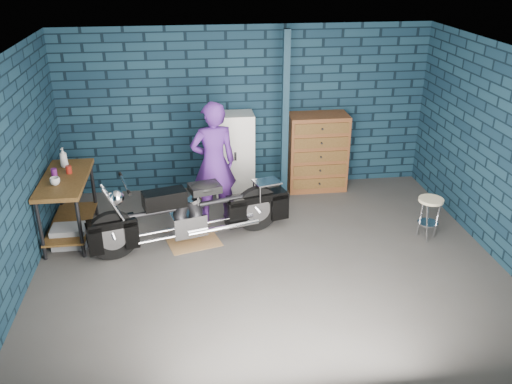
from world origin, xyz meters
TOP-DOWN VIEW (x-y plane):
  - ground at (0.00, 0.00)m, footprint 6.00×6.00m
  - room_walls at (0.00, 0.55)m, footprint 6.02×5.01m
  - support_post at (0.55, 1.95)m, footprint 0.10×0.10m
  - workbench at (-2.68, 1.04)m, footprint 0.60×1.40m
  - drip_mat at (-0.96, 0.62)m, footprint 0.82×0.69m
  - motorcycle at (-0.96, 0.62)m, footprint 2.51×1.27m
  - person at (-0.62, 1.27)m, footprint 0.74×0.55m
  - storage_bin at (-2.66, 0.75)m, footprint 0.46×0.33m
  - locker at (-0.23, 2.23)m, footprint 0.64×0.46m
  - tool_chest at (1.16, 2.23)m, footprint 0.97×0.54m
  - shop_stool at (2.32, 0.31)m, footprint 0.35×0.35m
  - cup_a at (-2.74, 0.79)m, footprint 0.15×0.15m
  - mug_purple at (-2.82, 1.09)m, footprint 0.10×0.10m
  - mug_red at (-2.64, 1.17)m, footprint 0.09×0.09m
  - bottle at (-2.74, 1.43)m, footprint 0.13×0.13m

SIDE VIEW (x-z plane):
  - ground at x=0.00m, z-range 0.00..0.00m
  - drip_mat at x=-0.96m, z-range 0.00..0.01m
  - storage_bin at x=-2.66m, z-range 0.00..0.29m
  - shop_stool at x=2.32m, z-range 0.00..0.62m
  - workbench at x=-2.68m, z-range 0.00..0.91m
  - motorcycle at x=-0.96m, z-range 0.00..1.07m
  - tool_chest at x=1.16m, z-range 0.00..1.30m
  - locker at x=-0.23m, z-range 0.00..1.37m
  - person at x=-0.62m, z-range 0.00..1.84m
  - cup_a at x=-2.74m, z-range 0.91..1.01m
  - mug_purple at x=-2.82m, z-range 0.91..1.02m
  - mug_red at x=-2.64m, z-range 0.91..1.02m
  - bottle at x=-2.74m, z-range 0.91..1.20m
  - support_post at x=0.55m, z-range 0.00..2.70m
  - room_walls at x=0.00m, z-range 0.55..3.26m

